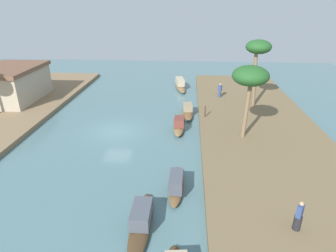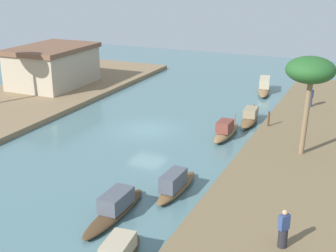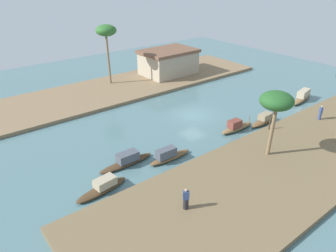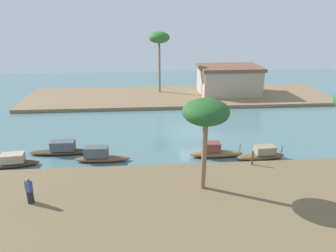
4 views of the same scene
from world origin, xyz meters
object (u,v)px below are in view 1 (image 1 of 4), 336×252
object	(u,v)px
person_on_near_bank	(298,218)
palm_tree_left_far	(258,49)
mooring_post	(205,111)
person_by_mooring	(220,91)
sampan_with_red_awning	(176,184)
sampan_with_tall_canopy	(141,220)
riverside_building	(12,83)
palm_tree_left_near	(250,77)
sampan_foreground	(179,125)
sampan_upstream_small	(188,111)
sampan_midstream	(180,85)

from	to	relation	value
person_on_near_bank	palm_tree_left_far	size ratio (longest dim) A/B	0.24
person_on_near_bank	mooring_post	xyz separation A→B (m)	(14.80, 3.87, -0.17)
mooring_post	person_by_mooring	bearing A→B (deg)	-17.40
person_on_near_bank	sampan_with_red_awning	bearing A→B (deg)	-81.50
sampan_with_tall_canopy	mooring_post	size ratio (longest dim) A/B	4.73
mooring_post	riverside_building	xyz separation A→B (m)	(3.77, 21.61, 1.35)
mooring_post	sampan_with_tall_canopy	bearing A→B (deg)	165.08
sampan_with_tall_canopy	palm_tree_left_near	distance (m)	13.59
person_on_near_bank	palm_tree_left_far	world-z (taller)	palm_tree_left_far
sampan_foreground	palm_tree_left_far	size ratio (longest dim) A/B	0.64
riverside_building	sampan_with_red_awning	bearing A→B (deg)	-129.12
riverside_building	palm_tree_left_near	bearing A→B (deg)	-108.91
sampan_with_red_awning	sampan_upstream_small	bearing A→B (deg)	-1.34
mooring_post	palm_tree_left_far	bearing A→B (deg)	-55.03
sampan_midstream	person_on_near_bank	size ratio (longest dim) A/B	3.24
sampan_foreground	mooring_post	xyz separation A→B (m)	(2.28, -2.43, 0.52)
sampan_upstream_small	person_on_near_bank	distance (m)	17.15
sampan_with_red_awning	sampan_upstream_small	xyz separation A→B (m)	(12.89, -0.58, -0.05)
person_on_near_bank	sampan_midstream	bearing A→B (deg)	-128.55
sampan_with_red_awning	palm_tree_left_near	bearing A→B (deg)	-35.08
palm_tree_left_near	palm_tree_left_far	size ratio (longest dim) A/B	0.86
sampan_with_red_awning	riverside_building	xyz separation A→B (m)	(15.24, 19.34, 1.83)
riverside_building	sampan_upstream_small	bearing A→B (deg)	-97.62
person_by_mooring	palm_tree_left_near	world-z (taller)	palm_tree_left_near
sampan_midstream	mooring_post	xyz separation A→B (m)	(-10.92, -2.81, 0.43)
person_by_mooring	mooring_post	xyz separation A→B (m)	(-6.34, 1.99, -0.20)
sampan_with_tall_canopy	person_on_near_bank	xyz separation A→B (m)	(-0.02, -7.81, 0.70)
sampan_with_red_awning	palm_tree_left_near	size ratio (longest dim) A/B	0.72
sampan_with_tall_canopy	palm_tree_left_near	size ratio (longest dim) A/B	0.87
person_by_mooring	sampan_foreground	bearing A→B (deg)	100.60
person_by_mooring	sampan_midstream	bearing A→B (deg)	-5.91
person_on_near_bank	sampan_upstream_small	bearing A→B (deg)	-124.15
sampan_with_red_awning	palm_tree_left_near	distance (m)	10.26
sampan_upstream_small	person_by_mooring	distance (m)	6.20
mooring_post	sampan_midstream	bearing A→B (deg)	14.43
sampan_with_tall_canopy	mooring_post	bearing A→B (deg)	-15.08
sampan_foreground	palm_tree_left_far	distance (m)	11.32
sampan_with_tall_canopy	mooring_post	distance (m)	15.30
mooring_post	sampan_with_red_awning	bearing A→B (deg)	168.78
person_by_mooring	sampan_with_red_awning	bearing A→B (deg)	114.28
riverside_building	sampan_midstream	bearing A→B (deg)	-70.04
sampan_upstream_small	sampan_midstream	xyz separation A→B (m)	(9.51, 1.11, 0.11)
sampan_upstream_small	palm_tree_left_near	distance (m)	8.95
mooring_post	palm_tree_left_far	size ratio (longest dim) A/B	0.16
sampan_midstream	palm_tree_left_near	world-z (taller)	palm_tree_left_near
sampan_foreground	person_on_near_bank	distance (m)	14.03
person_by_mooring	sampan_upstream_small	bearing A→B (deg)	90.99
sampan_midstream	person_by_mooring	size ratio (longest dim) A/B	3.31
sampan_midstream	person_by_mooring	xyz separation A→B (m)	(-4.58, -4.80, 0.63)
sampan_with_tall_canopy	palm_tree_left_far	bearing A→B (deg)	-26.52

